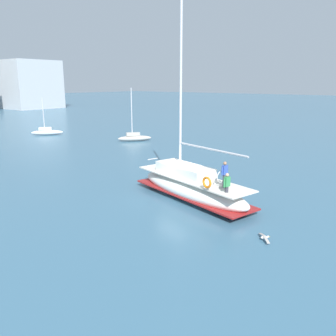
% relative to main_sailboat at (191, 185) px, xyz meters
% --- Properties ---
extents(ground_plane, '(400.00, 400.00, 0.00)m').
position_rel_main_sailboat_xyz_m(ground_plane, '(-0.09, 1.02, -0.92)').
color(ground_plane, '#38607A').
extents(main_sailboat, '(4.54, 9.89, 14.22)m').
position_rel_main_sailboat_xyz_m(main_sailboat, '(0.00, 0.00, 0.00)').
color(main_sailboat, white).
rests_on(main_sailboat, ground).
extents(moored_sloop_near, '(4.14, 3.47, 6.84)m').
position_rel_main_sailboat_xyz_m(moored_sloop_near, '(14.43, 19.38, -0.42)').
color(moored_sloop_near, '#B7B2A8').
rests_on(moored_sloop_near, ground).
extents(moored_cutter_left, '(4.10, 3.67, 5.35)m').
position_rel_main_sailboat_xyz_m(moored_cutter_left, '(10.22, 33.06, -0.44)').
color(moored_cutter_left, silver).
rests_on(moored_cutter_left, ground).
extents(seagull, '(0.93, 0.94, 0.17)m').
position_rel_main_sailboat_xyz_m(seagull, '(-2.88, -6.50, -0.75)').
color(seagull, silver).
rests_on(seagull, ground).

